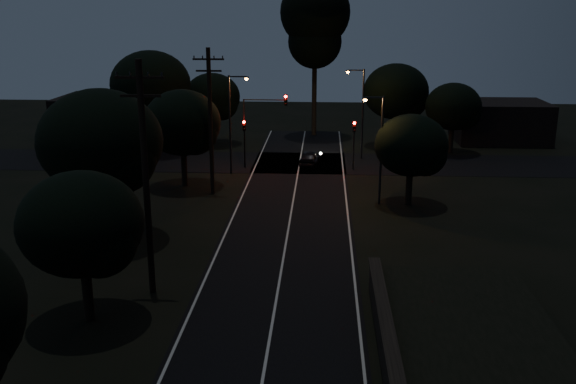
{
  "coord_description": "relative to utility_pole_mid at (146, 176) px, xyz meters",
  "views": [
    {
      "loc": [
        2.11,
        -12.87,
        13.13
      ],
      "look_at": [
        0.0,
        24.0,
        2.5
      ],
      "focal_mm": 40.0,
      "sensor_mm": 36.0,
      "label": 1
    }
  ],
  "objects": [
    {
      "name": "road_surface",
      "position": [
        6.0,
        16.12,
        -5.73
      ],
      "size": [
        60.0,
        70.0,
        0.03
      ],
      "color": "black",
      "rests_on": "ground"
    },
    {
      "name": "tree_far_e",
      "position": [
        20.18,
        31.9,
        -1.51
      ],
      "size": [
        5.15,
        5.15,
        6.54
      ],
      "color": "black",
      "rests_on": "ground"
    },
    {
      "name": "signal_left",
      "position": [
        1.4,
        24.99,
        -2.9
      ],
      "size": [
        0.28,
        0.35,
        4.1
      ],
      "color": "black",
      "rests_on": "ground"
    },
    {
      "name": "car",
      "position": [
        6.95,
        26.26,
        -5.09
      ],
      "size": [
        2.12,
        3.98,
        1.29
      ],
      "primitive_type": "imported",
      "rotation": [
        0.0,
        0.0,
        2.98
      ],
      "color": "black",
      "rests_on": "ground"
    },
    {
      "name": "signal_mast",
      "position": [
        3.09,
        24.99,
        -1.4
      ],
      "size": [
        3.7,
        0.35,
        6.25
      ],
      "color": "black",
      "rests_on": "ground"
    },
    {
      "name": "tree_far_w",
      "position": [
        -7.74,
        30.85,
        0.39
      ],
      "size": [
        7.4,
        7.4,
        9.43
      ],
      "color": "black",
      "rests_on": "ground"
    },
    {
      "name": "utility_pole_far",
      "position": [
        0.0,
        17.0,
        -0.25
      ],
      "size": [
        2.2,
        0.3,
        10.5
      ],
      "color": "black",
      "rests_on": "ground"
    },
    {
      "name": "building_right",
      "position": [
        26.0,
        38.0,
        -3.74
      ],
      "size": [
        9.0,
        7.0,
        4.0
      ],
      "primitive_type": "cube",
      "color": "black",
      "rests_on": "ground"
    },
    {
      "name": "tree_left_d",
      "position": [
        -2.29,
        18.88,
        -0.97
      ],
      "size": [
        5.8,
        5.8,
        7.36
      ],
      "color": "black",
      "rests_on": "ground"
    },
    {
      "name": "tree_right_a",
      "position": [
        14.18,
        14.9,
        -1.65
      ],
      "size": [
        4.96,
        4.96,
        6.31
      ],
      "color": "black",
      "rests_on": "ground"
    },
    {
      "name": "tree_left_c",
      "position": [
        -4.25,
        6.86,
        -0.01
      ],
      "size": [
        7.01,
        7.01,
        8.85
      ],
      "color": "black",
      "rests_on": "ground"
    },
    {
      "name": "signal_right",
      "position": [
        10.6,
        24.99,
        -2.9
      ],
      "size": [
        0.28,
        0.35,
        4.1
      ],
      "color": "black",
      "rests_on": "ground"
    },
    {
      "name": "tall_pine",
      "position": [
        7.0,
        40.0,
        6.01
      ],
      "size": [
        7.17,
        7.17,
        16.29
      ],
      "color": "black",
      "rests_on": "ground"
    },
    {
      "name": "streetlight_a",
      "position": [
        0.69,
        23.0,
        -1.1
      ],
      "size": [
        1.66,
        0.26,
        8.0
      ],
      "color": "black",
      "rests_on": "ground"
    },
    {
      "name": "streetlight_c",
      "position": [
        11.83,
        15.0,
        -1.39
      ],
      "size": [
        1.46,
        0.26,
        7.5
      ],
      "color": "black",
      "rests_on": "ground"
    },
    {
      "name": "tree_far_nw",
      "position": [
        -2.8,
        34.89,
        -1.2
      ],
      "size": [
        5.53,
        5.53,
        7.01
      ],
      "color": "black",
      "rests_on": "ground"
    },
    {
      "name": "building_left",
      "position": [
        -14.0,
        37.0,
        -3.54
      ],
      "size": [
        10.0,
        8.0,
        4.4
      ],
      "primitive_type": "cube",
      "color": "black",
      "rests_on": "ground"
    },
    {
      "name": "utility_pole_mid",
      "position": [
        0.0,
        0.0,
        0.0
      ],
      "size": [
        2.2,
        0.3,
        11.0
      ],
      "color": "black",
      "rests_on": "ground"
    },
    {
      "name": "tree_left_b",
      "position": [
        -1.81,
        -3.11,
        -1.42
      ],
      "size": [
        5.25,
        5.25,
        6.67
      ],
      "color": "black",
      "rests_on": "ground"
    },
    {
      "name": "streetlight_b",
      "position": [
        11.31,
        29.0,
        -1.1
      ],
      "size": [
        1.66,
        0.26,
        8.0
      ],
      "color": "black",
      "rests_on": "ground"
    },
    {
      "name": "tree_far_ne",
      "position": [
        15.22,
        34.87,
        -0.55
      ],
      "size": [
        6.34,
        6.34,
        8.02
      ],
      "color": "black",
      "rests_on": "ground"
    }
  ]
}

